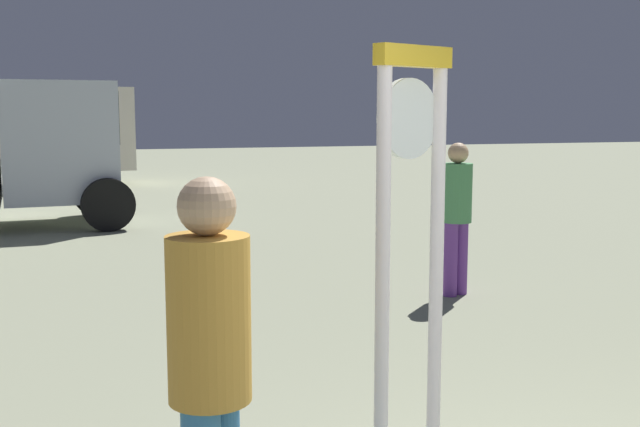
# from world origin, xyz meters

# --- Properties ---
(standing_clock) EXTENTS (0.46, 0.25, 2.33)m
(standing_clock) POSITION_xyz_m (-0.58, 1.51, 1.42)
(standing_clock) COLOR white
(standing_clock) RESTS_ON ground_plane
(person_near_clock) EXTENTS (0.34, 0.34, 1.77)m
(person_near_clock) POSITION_xyz_m (-1.64, 1.13, 0.99)
(person_near_clock) COLOR teal
(person_near_clock) RESTS_ON ground_plane
(person_distant) EXTENTS (0.32, 0.32, 1.68)m
(person_distant) POSITION_xyz_m (1.86, 5.60, 0.94)
(person_distant) COLOR #6F3A98
(person_distant) RESTS_ON ground_plane
(box_truck_far) EXTENTS (6.73, 3.07, 2.65)m
(box_truck_far) POSITION_xyz_m (-3.64, 20.09, 1.50)
(box_truck_far) COLOR beige
(box_truck_far) RESTS_ON ground_plane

